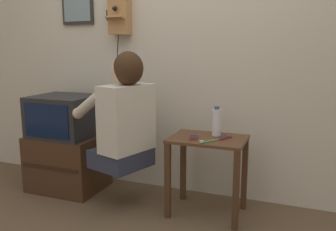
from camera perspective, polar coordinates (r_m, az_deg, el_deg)
The scene contains 11 objects.
wall_back at distance 3.02m, azimuth 2.15°, elevation 11.50°, with size 6.80×0.05×2.55m.
side_table at distance 2.66m, azimuth 6.37°, elevation -6.44°, with size 0.55×0.40×0.59m.
person at distance 2.69m, azimuth -7.01°, elevation 0.10°, with size 0.61×0.55×0.89m.
tv_stand at distance 3.30m, azimuth -15.74°, elevation -7.17°, with size 0.61×0.49×0.48m.
television at distance 3.19m, azimuth -16.31°, elevation -0.08°, with size 0.52×0.46×0.35m.
wall_phone_antique at distance 3.17m, azimuth -7.81°, elevation 16.12°, with size 0.22×0.18×0.78m.
framed_picture at distance 3.46m, azimuth -14.34°, elevation 17.18°, with size 0.32×0.03×0.39m.
cell_phone_held at distance 2.60m, azimuth 4.11°, elevation -3.50°, with size 0.09×0.13×0.01m.
cell_phone_spare at distance 2.62m, azimuth 8.88°, elevation -3.52°, with size 0.11×0.14×0.01m.
water_bottle at distance 2.68m, azimuth 7.79°, elevation -1.03°, with size 0.07×0.07×0.22m.
toothbrush at distance 2.50m, azimuth 6.48°, elevation -4.11°, with size 0.10×0.16×0.02m.
Camera 1 is at (0.99, -1.58, 1.24)m, focal length 38.00 mm.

